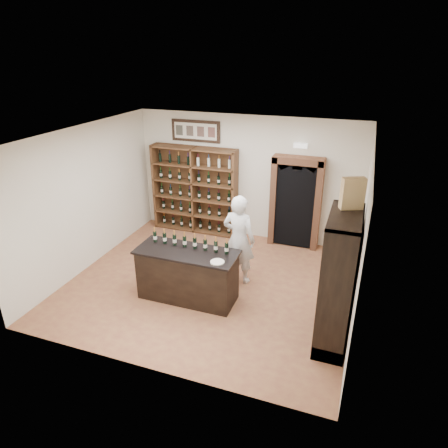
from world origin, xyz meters
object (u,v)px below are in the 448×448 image
at_px(shopkeeper, 239,240).
at_px(counter_bottle_0, 155,237).
at_px(tasting_counter, 188,275).
at_px(wine_shelf, 195,190).
at_px(wine_crate, 353,193).
at_px(side_cabinet, 338,301).

bearing_deg(shopkeeper, counter_bottle_0, 35.13).
bearing_deg(tasting_counter, shopkeeper, 52.51).
distance_m(wine_shelf, tasting_counter, 3.19).
height_order(wine_shelf, wine_crate, wine_crate).
bearing_deg(tasting_counter, side_cabinet, -6.28).
bearing_deg(counter_bottle_0, wine_shelf, 97.77).
bearing_deg(wine_shelf, counter_bottle_0, -82.23).
bearing_deg(counter_bottle_0, tasting_counter, -11.68).
xyz_separation_m(wine_shelf, wine_crate, (3.82, -2.95, 1.34)).
height_order(shopkeeper, wine_crate, wine_crate).
bearing_deg(shopkeeper, side_cabinet, 155.58).
distance_m(wine_shelf, side_cabinet, 5.02).
bearing_deg(shopkeeper, wine_crate, 161.79).
height_order(wine_shelf, shopkeeper, wine_shelf).
relative_size(wine_shelf, shopkeeper, 1.19).
xyz_separation_m(wine_shelf, counter_bottle_0, (0.38, -2.78, 0.01)).
bearing_deg(wine_shelf, side_cabinet, -40.21).
xyz_separation_m(counter_bottle_0, side_cabinet, (3.44, -0.45, -0.35)).
bearing_deg(tasting_counter, wine_shelf, 110.56).
height_order(tasting_counter, wine_crate, wine_crate).
height_order(counter_bottle_0, wine_crate, wine_crate).
relative_size(tasting_counter, wine_crate, 3.96).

